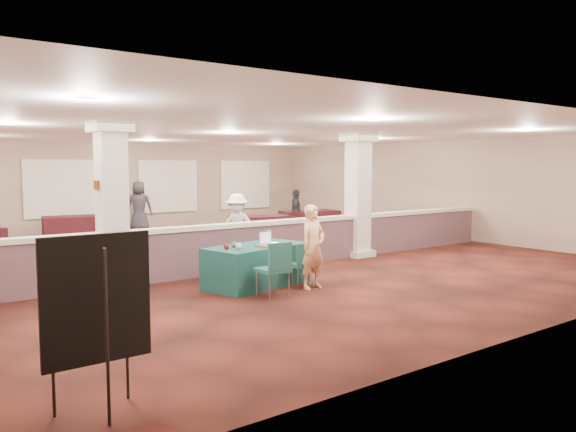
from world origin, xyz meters
TOP-DOWN VIEW (x-y plane):
  - ground at (0.00, 0.00)m, footprint 16.00×16.00m
  - wall_back at (0.00, 8.00)m, footprint 16.00×0.04m
  - wall_front at (0.00, -8.00)m, footprint 16.00×0.04m
  - wall_right at (8.00, 0.00)m, footprint 0.04×16.00m
  - ceiling at (0.00, 0.00)m, footprint 16.00×16.00m
  - partition_wall at (0.00, -1.50)m, footprint 15.60×0.28m
  - column_left at (-3.50, -1.50)m, footprint 0.72×0.72m
  - column_right at (3.00, -1.50)m, footprint 0.72×0.72m
  - sconce_left at (-3.78, -1.50)m, footprint 0.12×0.12m
  - sconce_right at (-3.22, -1.50)m, footprint 0.12×0.12m
  - near_table at (-1.16, -3.00)m, footprint 2.27×1.50m
  - conf_chair_main at (-0.53, -3.74)m, footprint 0.56×0.56m
  - conf_chair_side at (-1.48, -4.10)m, footprint 0.51×0.51m
  - easel_board at (-5.57, -7.00)m, footprint 1.02×0.51m
  - woman at (-0.45, -3.88)m, footprint 0.63×0.46m
  - far_table_front_left at (-4.63, 1.35)m, footprint 1.85×1.34m
  - far_table_front_center at (-1.44, 0.90)m, footprint 1.73×0.88m
  - far_table_front_right at (2.91, 3.00)m, footprint 2.02×1.31m
  - far_table_back_center at (-2.00, 6.37)m, footprint 2.01×1.20m
  - far_table_back_right at (5.17, 3.21)m, footprint 2.18×1.44m
  - attendee_b at (0.23, 0.00)m, footprint 1.04×1.14m
  - attendee_c at (4.46, 3.07)m, footprint 0.92×1.01m
  - attendee_d at (0.42, 7.00)m, footprint 1.04×0.84m
  - laptop_base at (-0.83, -2.98)m, footprint 0.41×0.33m
  - laptop_screen at (-0.86, -2.85)m, footprint 0.36×0.10m
  - screen_glow at (-0.86, -2.86)m, footprint 0.32×0.08m
  - knitting at (-1.04, -3.25)m, footprint 0.50×0.42m
  - yarn_cream at (-1.72, -3.25)m, footprint 0.12×0.12m
  - yarn_red at (-1.92, -3.12)m, footprint 0.11×0.11m
  - yarn_grey at (-1.67, -2.99)m, footprint 0.11×0.11m
  - scissors at (-0.40, -3.13)m, footprint 0.14×0.06m

SIDE VIEW (x-z plane):
  - ground at x=0.00m, z-range 0.00..0.00m
  - far_table_front_left at x=-4.63m, z-range 0.00..0.68m
  - far_table_front_center at x=-1.44m, z-range 0.00..0.70m
  - far_table_front_right at x=2.91m, z-range 0.00..0.76m
  - far_table_back_center at x=-2.00m, z-range 0.00..0.77m
  - near_table at x=-1.16m, z-range 0.00..0.80m
  - far_table_back_right at x=5.17m, z-range 0.00..0.81m
  - conf_chair_main at x=-0.53m, z-range 0.08..0.96m
  - partition_wall at x=0.00m, z-range 0.02..1.12m
  - conf_chair_side at x=-1.48m, z-range 0.09..1.10m
  - attendee_c at x=4.46m, z-range 0.00..1.58m
  - scissors at x=-0.40m, z-range 0.80..0.81m
  - laptop_base at x=-0.83m, z-range 0.80..0.82m
  - woman at x=-0.45m, z-range 0.00..1.62m
  - knitting at x=-1.04m, z-range 0.80..0.83m
  - attendee_b at x=0.23m, z-range 0.00..1.66m
  - yarn_red at x=-1.92m, z-range 0.80..0.91m
  - yarn_grey at x=-1.67m, z-range 0.80..0.91m
  - yarn_cream at x=-1.72m, z-range 0.80..0.92m
  - screen_glow at x=-0.86m, z-range 0.82..1.03m
  - attendee_d at x=0.42m, z-range 0.00..1.85m
  - laptop_screen at x=-0.86m, z-range 0.82..1.06m
  - easel_board at x=-5.57m, z-range 0.23..1.96m
  - wall_back at x=0.00m, z-range 0.00..3.20m
  - wall_front at x=0.00m, z-range 0.00..3.20m
  - wall_right at x=8.00m, z-range 0.00..3.20m
  - column_left at x=-3.50m, z-range 0.04..3.24m
  - column_right at x=3.00m, z-range 0.04..3.24m
  - sconce_left at x=-3.78m, z-range 1.91..2.09m
  - sconce_right at x=-3.22m, z-range 1.91..2.09m
  - ceiling at x=0.00m, z-range 3.19..3.21m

